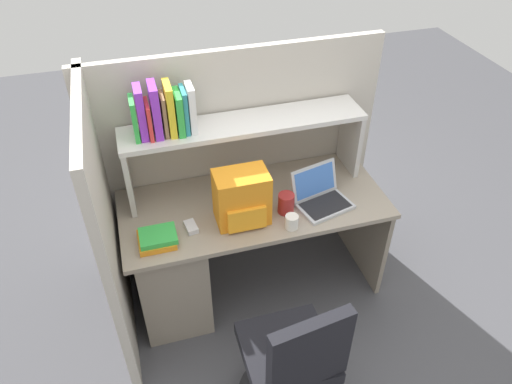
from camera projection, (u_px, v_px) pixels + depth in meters
The scene contains 13 objects.
ground_plane at pixel (254, 283), 3.40m from camera, with size 8.00×8.00×0.00m, color #4C4C51.
desk at pixel (194, 253), 3.06m from camera, with size 1.60×0.70×0.73m.
cubicle_partition_rear at pixel (238, 162), 3.20m from camera, with size 1.84×0.05×1.55m, color #BCB5A8.
cubicle_partition_left at pixel (108, 229), 2.69m from camera, with size 0.05×1.06×1.55m, color #BCB5A8.
overhead_hutch at pixel (244, 136), 2.87m from camera, with size 1.44×0.28×0.45m.
reference_books_on_shelf at pixel (163, 112), 2.63m from camera, with size 0.34×0.17×0.30m.
laptop at pixel (321, 196), 2.91m from camera, with size 0.36×0.33×0.22m.
backpack at pixel (242, 198), 2.73m from camera, with size 0.30×0.22×0.32m.
computer_mouse at pixel (191, 227), 2.75m from camera, with size 0.06×0.10×0.03m, color silver.
paper_cup at pixel (292, 222), 2.74m from camera, with size 0.08×0.08×0.08m, color white.
snack_canister at pixel (286, 203), 2.84m from camera, with size 0.10×0.10×0.12m, color maroon.
desk_book_stack at pixel (157, 238), 2.66m from camera, with size 0.21×0.19×0.06m.
office_chair at pixel (291, 367), 2.45m from camera, with size 0.52×0.52×0.93m.
Camera 1 is at (-0.62, -2.17, 2.62)m, focal length 34.24 mm.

